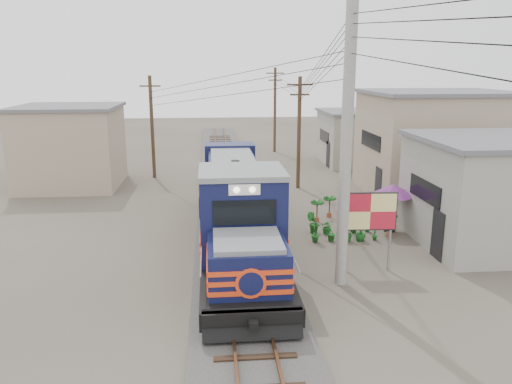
{
  "coord_description": "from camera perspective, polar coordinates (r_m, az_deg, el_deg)",
  "views": [
    {
      "loc": [
        -1.06,
        -16.77,
        7.59
      ],
      "look_at": [
        0.91,
        4.48,
        2.2
      ],
      "focal_mm": 35.0,
      "sensor_mm": 36.0,
      "label": 1
    }
  ],
  "objects": [
    {
      "name": "ground",
      "position": [
        18.44,
        -1.56,
        -10.14
      ],
      "size": [
        120.0,
        120.0,
        0.0
      ],
      "primitive_type": "plane",
      "color": "#473F35",
      "rests_on": "ground"
    },
    {
      "name": "track",
      "position": [
        27.77,
        -2.93,
        -1.15
      ],
      "size": [
        1.15,
        70.0,
        0.12
      ],
      "color": "#51331E",
      "rests_on": "ground"
    },
    {
      "name": "utility_pole_main",
      "position": [
        17.09,
        10.28,
        5.23
      ],
      "size": [
        0.4,
        0.4,
        10.0
      ],
      "color": "#9E9B93",
      "rests_on": "ground"
    },
    {
      "name": "wooden_pole_mid",
      "position": [
        31.51,
        4.94,
        6.99
      ],
      "size": [
        1.6,
        0.24,
        7.0
      ],
      "color": "#4C3826",
      "rests_on": "ground"
    },
    {
      "name": "shophouse_front",
      "position": [
        23.99,
        26.42,
        0.08
      ],
      "size": [
        7.35,
        6.3,
        4.7
      ],
      "color": "gray",
      "rests_on": "ground"
    },
    {
      "name": "shophouse_left",
      "position": [
        34.33,
        -20.42,
        4.95
      ],
      "size": [
        6.3,
        6.3,
        5.2
      ],
      "color": "gray",
      "rests_on": "ground"
    },
    {
      "name": "wooden_pole_left",
      "position": [
        35.21,
        -11.8,
        7.5
      ],
      "size": [
        1.6,
        0.24,
        7.0
      ],
      "color": "#4C3826",
      "rests_on": "ground"
    },
    {
      "name": "wooden_pole_far",
      "position": [
        45.3,
        2.18,
        9.54
      ],
      "size": [
        1.6,
        0.24,
        7.5
      ],
      "color": "#4C3826",
      "rests_on": "ground"
    },
    {
      "name": "plant_nursery",
      "position": [
        23.02,
        9.35,
        -4.12
      ],
      "size": [
        3.22,
        1.89,
        1.11
      ],
      "color": "#1A5B1C",
      "rests_on": "ground"
    },
    {
      "name": "power_lines",
      "position": [
        25.28,
        -3.32,
        14.09
      ],
      "size": [
        9.65,
        19.0,
        3.3
      ],
      "color": "black",
      "rests_on": "ground"
    },
    {
      "name": "ballast",
      "position": [
        27.82,
        -2.93,
        -1.5
      ],
      "size": [
        3.6,
        70.0,
        0.16
      ],
      "primitive_type": "cube",
      "color": "#595651",
      "rests_on": "ground"
    },
    {
      "name": "locomotive",
      "position": [
        21.29,
        -2.25,
        -1.75
      ],
      "size": [
        2.98,
        16.24,
        4.02
      ],
      "color": "black",
      "rests_on": "ground"
    },
    {
      "name": "billboard",
      "position": [
        19.02,
        12.9,
        -2.43
      ],
      "size": [
        2.0,
        0.24,
        3.09
      ],
      "rotation": [
        0.0,
        0.0,
        -0.06
      ],
      "color": "#99999E",
      "rests_on": "ground"
    },
    {
      "name": "shophouse_back",
      "position": [
        40.97,
        11.93,
        6.18
      ],
      "size": [
        6.3,
        6.3,
        4.2
      ],
      "color": "gray",
      "rests_on": "ground"
    },
    {
      "name": "vendor",
      "position": [
        24.19,
        15.02,
        -2.32
      ],
      "size": [
        0.67,
        0.44,
        1.85
      ],
      "primitive_type": "imported",
      "rotation": [
        0.0,
        0.0,
        3.14
      ],
      "color": "black",
      "rests_on": "ground"
    },
    {
      "name": "market_umbrella",
      "position": [
        24.03,
        15.44,
        0.21
      ],
      "size": [
        2.33,
        2.33,
        2.28
      ],
      "rotation": [
        0.0,
        0.0,
        0.14
      ],
      "color": "black",
      "rests_on": "ground"
    },
    {
      "name": "shophouse_mid",
      "position": [
        32.12,
        19.82,
        5.32
      ],
      "size": [
        8.4,
        7.35,
        6.2
      ],
      "color": "gray",
      "rests_on": "ground"
    }
  ]
}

